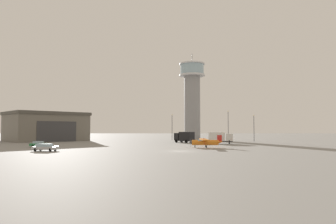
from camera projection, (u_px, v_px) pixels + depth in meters
name	position (u px, v px, depth m)	size (l,w,h in m)	color
ground_plane	(179.00, 151.00, 56.71)	(400.00, 400.00, 0.00)	gray
control_tower	(192.00, 96.00, 121.62)	(10.16, 10.16, 34.13)	gray
hangar	(46.00, 127.00, 103.20)	(29.83, 29.63, 9.61)	#6B665B
airplane_orange	(206.00, 142.00, 66.89)	(7.34, 9.33, 2.76)	orange
truck_box_white	(220.00, 137.00, 84.30)	(6.82, 3.78, 3.18)	#38383D
truck_box_black	(184.00, 137.00, 90.37)	(6.05, 6.35, 3.19)	#38383D
car_green	(39.00, 144.00, 69.00)	(4.43, 3.07, 1.37)	#287A42
car_silver	(45.00, 147.00, 56.88)	(4.79, 2.84, 1.37)	#B7BABF
light_post_west	(172.00, 125.00, 110.60)	(0.44, 0.44, 9.36)	#38383D
light_post_east	(228.00, 123.00, 107.25)	(0.44, 0.44, 10.43)	#38383D
light_post_north	(254.00, 125.00, 101.04)	(0.44, 0.44, 8.70)	#38383D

